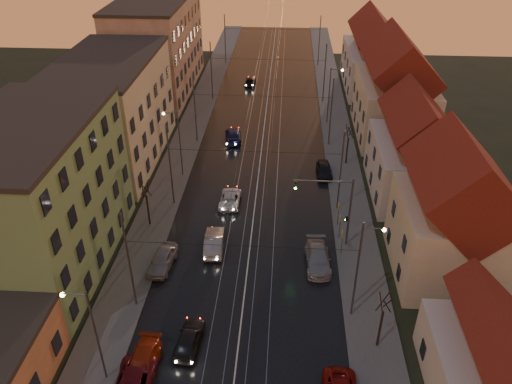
% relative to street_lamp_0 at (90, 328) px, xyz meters
% --- Properties ---
extents(road, '(16.00, 120.00, 0.04)m').
position_rel_street_lamp_0_xyz_m(road, '(9.10, 38.00, -4.87)').
color(road, black).
rests_on(road, ground).
extents(sidewalk_left, '(4.00, 120.00, 0.15)m').
position_rel_street_lamp_0_xyz_m(sidewalk_left, '(-0.90, 38.00, -4.81)').
color(sidewalk_left, '#4C4C4C').
rests_on(sidewalk_left, ground).
extents(sidewalk_right, '(4.00, 120.00, 0.15)m').
position_rel_street_lamp_0_xyz_m(sidewalk_right, '(19.10, 38.00, -4.81)').
color(sidewalk_right, '#4C4C4C').
rests_on(sidewalk_right, ground).
extents(tram_rail_0, '(0.06, 120.00, 0.03)m').
position_rel_street_lamp_0_xyz_m(tram_rail_0, '(6.90, 38.00, -4.83)').
color(tram_rail_0, gray).
rests_on(tram_rail_0, road).
extents(tram_rail_1, '(0.06, 120.00, 0.03)m').
position_rel_street_lamp_0_xyz_m(tram_rail_1, '(8.33, 38.00, -4.83)').
color(tram_rail_1, gray).
rests_on(tram_rail_1, road).
extents(tram_rail_2, '(0.06, 120.00, 0.03)m').
position_rel_street_lamp_0_xyz_m(tram_rail_2, '(9.87, 38.00, -4.83)').
color(tram_rail_2, gray).
rests_on(tram_rail_2, road).
extents(tram_rail_3, '(0.06, 120.00, 0.03)m').
position_rel_street_lamp_0_xyz_m(tram_rail_3, '(11.30, 38.00, -4.83)').
color(tram_rail_3, gray).
rests_on(tram_rail_3, road).
extents(apartment_left_1, '(10.00, 18.00, 13.00)m').
position_rel_street_lamp_0_xyz_m(apartment_left_1, '(-8.40, 12.00, 1.61)').
color(apartment_left_1, '#69955E').
rests_on(apartment_left_1, ground).
extents(apartment_left_2, '(10.00, 20.00, 12.00)m').
position_rel_street_lamp_0_xyz_m(apartment_left_2, '(-8.40, 32.00, 1.11)').
color(apartment_left_2, beige).
rests_on(apartment_left_2, ground).
extents(apartment_left_3, '(10.00, 24.00, 14.00)m').
position_rel_street_lamp_0_xyz_m(apartment_left_3, '(-8.40, 56.00, 2.11)').
color(apartment_left_3, '#8B6D5A').
rests_on(apartment_left_3, ground).
extents(house_right_0, '(8.16, 10.20, 5.80)m').
position_rel_street_lamp_0_xyz_m(house_right_0, '(26.10, 0.00, -1.96)').
color(house_right_0, beige).
rests_on(house_right_0, ground).
extents(house_right_1, '(8.67, 10.20, 10.80)m').
position_rel_street_lamp_0_xyz_m(house_right_1, '(26.10, 13.00, 0.56)').
color(house_right_1, '#C4B997').
rests_on(house_right_1, ground).
extents(house_right_2, '(9.18, 12.24, 9.20)m').
position_rel_street_lamp_0_xyz_m(house_right_2, '(26.10, 26.00, -0.24)').
color(house_right_2, beige).
rests_on(house_right_2, ground).
extents(house_right_3, '(9.18, 14.28, 11.50)m').
position_rel_street_lamp_0_xyz_m(house_right_3, '(26.10, 41.00, 0.92)').
color(house_right_3, '#C4B997').
rests_on(house_right_3, ground).
extents(house_right_4, '(9.18, 16.32, 10.00)m').
position_rel_street_lamp_0_xyz_m(house_right_4, '(26.10, 59.00, 0.16)').
color(house_right_4, beige).
rests_on(house_right_4, ground).
extents(catenary_pole_l_1, '(0.16, 0.16, 9.00)m').
position_rel_street_lamp_0_xyz_m(catenary_pole_l_1, '(0.50, 7.00, -0.39)').
color(catenary_pole_l_1, '#595B60').
rests_on(catenary_pole_l_1, ground).
extents(catenary_pole_r_1, '(0.16, 0.16, 9.00)m').
position_rel_street_lamp_0_xyz_m(catenary_pole_r_1, '(17.70, 7.00, -0.39)').
color(catenary_pole_r_1, '#595B60').
rests_on(catenary_pole_r_1, ground).
extents(catenary_pole_l_2, '(0.16, 0.16, 9.00)m').
position_rel_street_lamp_0_xyz_m(catenary_pole_l_2, '(0.50, 22.00, -0.39)').
color(catenary_pole_l_2, '#595B60').
rests_on(catenary_pole_l_2, ground).
extents(catenary_pole_r_2, '(0.16, 0.16, 9.00)m').
position_rel_street_lamp_0_xyz_m(catenary_pole_r_2, '(17.70, 22.00, -0.39)').
color(catenary_pole_r_2, '#595B60').
rests_on(catenary_pole_r_2, ground).
extents(catenary_pole_l_3, '(0.16, 0.16, 9.00)m').
position_rel_street_lamp_0_xyz_m(catenary_pole_l_3, '(0.50, 37.00, -0.39)').
color(catenary_pole_l_3, '#595B60').
rests_on(catenary_pole_l_3, ground).
extents(catenary_pole_r_3, '(0.16, 0.16, 9.00)m').
position_rel_street_lamp_0_xyz_m(catenary_pole_r_3, '(17.70, 37.00, -0.39)').
color(catenary_pole_r_3, '#595B60').
rests_on(catenary_pole_r_3, ground).
extents(catenary_pole_l_4, '(0.16, 0.16, 9.00)m').
position_rel_street_lamp_0_xyz_m(catenary_pole_l_4, '(0.50, 52.00, -0.39)').
color(catenary_pole_l_4, '#595B60').
rests_on(catenary_pole_l_4, ground).
extents(catenary_pole_r_4, '(0.16, 0.16, 9.00)m').
position_rel_street_lamp_0_xyz_m(catenary_pole_r_4, '(17.70, 52.00, -0.39)').
color(catenary_pole_r_4, '#595B60').
rests_on(catenary_pole_r_4, ground).
extents(catenary_pole_l_5, '(0.16, 0.16, 9.00)m').
position_rel_street_lamp_0_xyz_m(catenary_pole_l_5, '(0.50, 70.00, -0.39)').
color(catenary_pole_l_5, '#595B60').
rests_on(catenary_pole_l_5, ground).
extents(catenary_pole_r_5, '(0.16, 0.16, 9.00)m').
position_rel_street_lamp_0_xyz_m(catenary_pole_r_5, '(17.70, 70.00, -0.39)').
color(catenary_pole_r_5, '#595B60').
rests_on(catenary_pole_r_5, ground).
extents(street_lamp_0, '(1.75, 0.32, 8.00)m').
position_rel_street_lamp_0_xyz_m(street_lamp_0, '(0.00, 0.00, 0.00)').
color(street_lamp_0, '#595B60').
rests_on(street_lamp_0, ground).
extents(street_lamp_1, '(1.75, 0.32, 8.00)m').
position_rel_street_lamp_0_xyz_m(street_lamp_1, '(18.21, 8.00, 0.00)').
color(street_lamp_1, '#595B60').
rests_on(street_lamp_1, ground).
extents(street_lamp_2, '(1.75, 0.32, 8.00)m').
position_rel_street_lamp_0_xyz_m(street_lamp_2, '(0.00, 28.00, 0.00)').
color(street_lamp_2, '#595B60').
rests_on(street_lamp_2, ground).
extents(street_lamp_3, '(1.75, 0.32, 8.00)m').
position_rel_street_lamp_0_xyz_m(street_lamp_3, '(18.21, 44.00, 0.00)').
color(street_lamp_3, '#595B60').
rests_on(street_lamp_3, ground).
extents(traffic_light_mast, '(5.30, 0.32, 7.20)m').
position_rel_street_lamp_0_xyz_m(traffic_light_mast, '(17.10, 16.00, -0.29)').
color(traffic_light_mast, '#595B60').
rests_on(traffic_light_mast, ground).
extents(bare_tree_0, '(1.09, 1.09, 5.11)m').
position_rel_street_lamp_0_xyz_m(bare_tree_0, '(-1.09, 18.00, -2.40)').
color(bare_tree_0, black).
rests_on(bare_tree_0, ground).
extents(bare_tree_1, '(1.09, 1.09, 5.11)m').
position_rel_street_lamp_0_xyz_m(bare_tree_1, '(19.31, 4.00, -2.40)').
color(bare_tree_1, black).
rests_on(bare_tree_1, ground).
extents(bare_tree_2, '(1.09, 1.09, 5.11)m').
position_rel_street_lamp_0_xyz_m(bare_tree_2, '(19.51, 32.00, -2.40)').
color(bare_tree_2, black).
rests_on(bare_tree_2, ground).
extents(driving_car_0, '(2.06, 4.34, 1.43)m').
position_rel_street_lamp_0_xyz_m(driving_car_0, '(5.51, 3.16, -4.17)').
color(driving_car_0, black).
rests_on(driving_car_0, ground).
extents(driving_car_1, '(1.97, 4.88, 1.58)m').
position_rel_street_lamp_0_xyz_m(driving_car_1, '(5.81, 14.68, -4.10)').
color(driving_car_1, gray).
rests_on(driving_car_1, ground).
extents(driving_car_2, '(2.15, 4.55, 1.25)m').
position_rel_street_lamp_0_xyz_m(driving_car_2, '(6.47, 22.51, -4.26)').
color(driving_car_2, silver).
rests_on(driving_car_2, ground).
extents(driving_car_3, '(2.67, 5.26, 1.46)m').
position_rel_street_lamp_0_xyz_m(driving_car_3, '(5.22, 37.59, -4.15)').
color(driving_car_3, '#181E4A').
rests_on(driving_car_3, ground).
extents(driving_car_4, '(1.81, 4.13, 1.38)m').
position_rel_street_lamp_0_xyz_m(driving_car_4, '(5.94, 58.78, -4.19)').
color(driving_car_4, black).
rests_on(driving_car_4, ground).
extents(parked_left_2, '(2.18, 4.91, 1.40)m').
position_rel_street_lamp_0_xyz_m(parked_left_2, '(2.65, 0.68, -4.19)').
color(parked_left_2, '#A72C10').
rests_on(parked_left_2, ground).
extents(parked_left_3, '(2.28, 4.65, 1.53)m').
position_rel_street_lamp_0_xyz_m(parked_left_3, '(1.57, 11.91, -4.12)').
color(parked_left_3, '#A3A3A8').
rests_on(parked_left_3, ground).
extents(parked_right_1, '(2.35, 5.26, 1.50)m').
position_rel_street_lamp_0_xyz_m(parked_right_1, '(15.30, 13.01, -4.14)').
color(parked_right_1, '#9F9EA3').
rests_on(parked_right_1, ground).
extents(parked_right_2, '(1.87, 4.23, 1.42)m').
position_rel_street_lamp_0_xyz_m(parked_right_2, '(16.70, 29.05, -4.18)').
color(parked_right_2, black).
rests_on(parked_right_2, ground).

